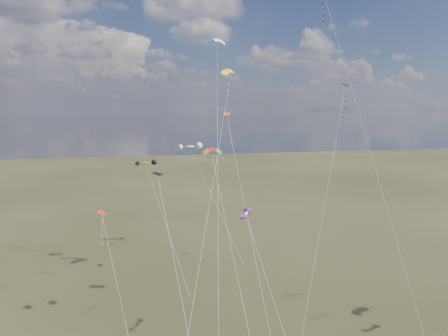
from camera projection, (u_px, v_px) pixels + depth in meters
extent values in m
cube|color=black|center=(345.00, 85.00, 58.07)|extent=(1.00, 1.02, 0.30)
cylinder|color=silver|center=(326.00, 196.00, 51.37)|extent=(12.81, 15.42, 29.25)
cylinder|color=silver|center=(369.00, 147.00, 48.56)|extent=(2.03, 23.48, 42.30)
cube|color=black|center=(158.00, 174.00, 44.75)|extent=(1.30, 1.31, 0.30)
cylinder|color=silver|center=(178.00, 278.00, 39.21)|extent=(2.64, 14.87, 18.56)
cube|color=#B9280E|center=(102.00, 213.00, 45.70)|extent=(1.21, 1.24, 0.41)
cylinder|color=silver|center=(117.00, 283.00, 43.26)|extent=(3.23, 7.89, 14.01)
cube|color=#E9571B|center=(227.00, 114.00, 54.66)|extent=(1.07, 1.03, 0.34)
cylinder|color=silver|center=(248.00, 222.00, 46.87)|extent=(0.57, 20.06, 25.10)
cylinder|color=silver|center=(209.00, 201.00, 45.12)|extent=(9.67, 20.20, 30.87)
cylinder|color=silver|center=(218.00, 180.00, 46.22)|extent=(4.52, 22.15, 35.16)
cylinder|color=silver|center=(233.00, 250.00, 43.79)|extent=(1.83, 13.43, 20.86)
ellipsoid|color=#C25A15|center=(146.00, 163.00, 60.98)|extent=(2.95, 1.27, 0.96)
cylinder|color=silver|center=(167.00, 227.00, 57.74)|extent=(5.35, 10.58, 17.60)
cube|color=#332316|center=(191.00, 299.00, 54.50)|extent=(0.10, 0.10, 0.12)
ellipsoid|color=silver|center=(246.00, 213.00, 40.86)|extent=(1.58, 2.43, 0.72)
cylinder|color=silver|center=(274.00, 300.00, 38.22)|extent=(3.25, 8.50, 15.16)
ellipsoid|color=red|center=(190.00, 147.00, 70.72)|extent=(3.62, 1.36, 1.36)
cylinder|color=silver|center=(216.00, 204.00, 68.45)|extent=(7.57, 9.31, 19.16)
cube|color=#332316|center=(244.00, 265.00, 66.17)|extent=(0.10, 0.10, 0.12)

